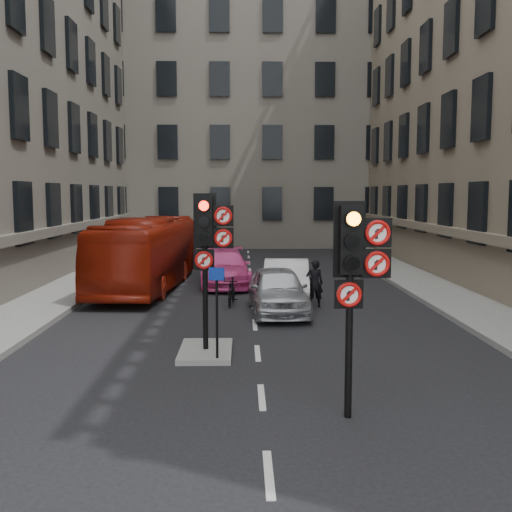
{
  "coord_description": "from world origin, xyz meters",
  "views": [
    {
      "loc": [
        -0.34,
        -8.56,
        3.7
      ],
      "look_at": [
        -0.1,
        1.9,
        2.6
      ],
      "focal_mm": 42.0,
      "sensor_mm": 36.0,
      "label": 1
    }
  ],
  "objects_px": {
    "car_silver": "(278,290)",
    "motorcyclist": "(315,283)",
    "car_pink": "(225,268)",
    "info_sign": "(217,300)",
    "signal_far": "(209,237)",
    "motorcycle": "(232,292)",
    "bus_red": "(148,253)",
    "signal_near": "(356,263)",
    "car_white": "(286,281)"
  },
  "relations": [
    {
      "from": "motorcycle",
      "to": "info_sign",
      "type": "xyz_separation_m",
      "value": [
        -0.19,
        -6.74,
        0.94
      ]
    },
    {
      "from": "car_silver",
      "to": "car_white",
      "type": "height_order",
      "value": "car_silver"
    },
    {
      "from": "signal_near",
      "to": "car_silver",
      "type": "bearing_deg",
      "value": 94.94
    },
    {
      "from": "car_silver",
      "to": "bus_red",
      "type": "bearing_deg",
      "value": 130.45
    },
    {
      "from": "signal_near",
      "to": "info_sign",
      "type": "relative_size",
      "value": 1.79
    },
    {
      "from": "bus_red",
      "to": "info_sign",
      "type": "bearing_deg",
      "value": -69.46
    },
    {
      "from": "info_sign",
      "to": "car_silver",
      "type": "bearing_deg",
      "value": 87.6
    },
    {
      "from": "bus_red",
      "to": "motorcyclist",
      "type": "xyz_separation_m",
      "value": [
        6.03,
        -4.06,
        -0.6
      ]
    },
    {
      "from": "car_pink",
      "to": "motorcycle",
      "type": "xyz_separation_m",
      "value": [
        0.35,
        -4.42,
        -0.24
      ]
    },
    {
      "from": "car_pink",
      "to": "bus_red",
      "type": "distance_m",
      "value": 3.12
    },
    {
      "from": "bus_red",
      "to": "motorcyclist",
      "type": "bearing_deg",
      "value": -30.05
    },
    {
      "from": "car_silver",
      "to": "motorcyclist",
      "type": "distance_m",
      "value": 1.59
    },
    {
      "from": "car_pink",
      "to": "motorcyclist",
      "type": "distance_m",
      "value": 5.62
    },
    {
      "from": "signal_near",
      "to": "info_sign",
      "type": "xyz_separation_m",
      "value": [
        -2.39,
        3.19,
        -1.18
      ]
    },
    {
      "from": "signal_near",
      "to": "motorcyclist",
      "type": "height_order",
      "value": "signal_near"
    },
    {
      "from": "car_silver",
      "to": "motorcycle",
      "type": "relative_size",
      "value": 2.72
    },
    {
      "from": "car_pink",
      "to": "car_white",
      "type": "bearing_deg",
      "value": -63.08
    },
    {
      "from": "car_pink",
      "to": "info_sign",
      "type": "xyz_separation_m",
      "value": [
        0.16,
        -11.16,
        0.71
      ]
    },
    {
      "from": "signal_far",
      "to": "motorcyclist",
      "type": "xyz_separation_m",
      "value": [
        3.11,
        5.63,
        -1.92
      ]
    },
    {
      "from": "car_silver",
      "to": "signal_far",
      "type": "bearing_deg",
      "value": -114.67
    },
    {
      "from": "signal_far",
      "to": "motorcycle",
      "type": "height_order",
      "value": "signal_far"
    },
    {
      "from": "motorcycle",
      "to": "motorcyclist",
      "type": "xyz_separation_m",
      "value": [
        2.7,
        -0.3,
        0.31
      ]
    },
    {
      "from": "car_silver",
      "to": "motorcycle",
      "type": "distance_m",
      "value": 1.94
    },
    {
      "from": "car_pink",
      "to": "info_sign",
      "type": "relative_size",
      "value": 2.42
    },
    {
      "from": "signal_near",
      "to": "car_silver",
      "type": "relative_size",
      "value": 0.85
    },
    {
      "from": "signal_near",
      "to": "motorcycle",
      "type": "distance_m",
      "value": 10.39
    },
    {
      "from": "signal_far",
      "to": "info_sign",
      "type": "height_order",
      "value": "signal_far"
    },
    {
      "from": "signal_near",
      "to": "signal_far",
      "type": "xyz_separation_m",
      "value": [
        -2.6,
        4.0,
        0.12
      ]
    },
    {
      "from": "car_white",
      "to": "bus_red",
      "type": "relative_size",
      "value": 0.44
    },
    {
      "from": "info_sign",
      "to": "signal_near",
      "type": "bearing_deg",
      "value": -38.98
    },
    {
      "from": "car_silver",
      "to": "motorcyclist",
      "type": "height_order",
      "value": "motorcyclist"
    },
    {
      "from": "info_sign",
      "to": "bus_red",
      "type": "bearing_deg",
      "value": 120.83
    },
    {
      "from": "signal_far",
      "to": "car_white",
      "type": "relative_size",
      "value": 0.83
    },
    {
      "from": "motorcyclist",
      "to": "car_silver",
      "type": "bearing_deg",
      "value": 35.76
    },
    {
      "from": "car_pink",
      "to": "signal_near",
      "type": "bearing_deg",
      "value": -83.41
    },
    {
      "from": "motorcycle",
      "to": "car_pink",
      "type": "bearing_deg",
      "value": 100.77
    },
    {
      "from": "car_white",
      "to": "info_sign",
      "type": "distance_m",
      "value": 7.72
    },
    {
      "from": "car_white",
      "to": "bus_red",
      "type": "bearing_deg",
      "value": 153.56
    },
    {
      "from": "car_silver",
      "to": "car_pink",
      "type": "distance_m",
      "value": 5.96
    },
    {
      "from": "motorcycle",
      "to": "car_silver",
      "type": "bearing_deg",
      "value": -34.91
    },
    {
      "from": "signal_near",
      "to": "motorcyclist",
      "type": "xyz_separation_m",
      "value": [
        0.51,
        9.63,
        -1.8
      ]
    },
    {
      "from": "car_silver",
      "to": "car_white",
      "type": "bearing_deg",
      "value": 75.03
    },
    {
      "from": "bus_red",
      "to": "motorcyclist",
      "type": "height_order",
      "value": "bus_red"
    },
    {
      "from": "car_pink",
      "to": "motorcycle",
      "type": "bearing_deg",
      "value": -88.96
    },
    {
      "from": "bus_red",
      "to": "motorcycle",
      "type": "xyz_separation_m",
      "value": [
        3.32,
        -3.76,
        -0.91
      ]
    },
    {
      "from": "car_silver",
      "to": "motorcyclist",
      "type": "relative_size",
      "value": 2.7
    },
    {
      "from": "signal_far",
      "to": "car_silver",
      "type": "bearing_deg",
      "value": 68.38
    },
    {
      "from": "signal_far",
      "to": "motorcycle",
      "type": "xyz_separation_m",
      "value": [
        0.41,
        5.93,
        -2.24
      ]
    },
    {
      "from": "bus_red",
      "to": "info_sign",
      "type": "xyz_separation_m",
      "value": [
        3.13,
        -10.5,
        0.03
      ]
    },
    {
      "from": "motorcycle",
      "to": "info_sign",
      "type": "distance_m",
      "value": 6.81
    }
  ]
}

